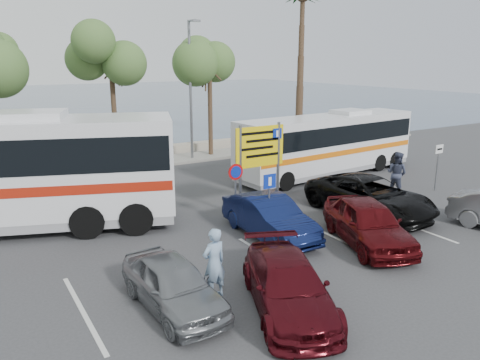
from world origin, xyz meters
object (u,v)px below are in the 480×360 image
car_silver_a (173,284)px  car_blue (269,217)px  pedestrian_far (397,173)px  coach_bus_right (328,146)px  suv_black (370,196)px  street_lamp_right (191,84)px  car_maroon (288,286)px  car_red (368,223)px  direction_sign (260,153)px  pedestrian_near (214,263)px

car_silver_a → car_blue: 5.53m
car_blue → pedestrian_far: (7.91, 1.28, 0.28)m
coach_bus_right → suv_black: 6.55m
street_lamp_right → car_blue: street_lamp_right is taller
coach_bus_right → suv_black: size_ratio=2.02×
coach_bus_right → car_maroon: coach_bus_right is taller
car_red → direction_sign: bearing=125.0°
direction_sign → car_silver_a: direction_sign is taller
pedestrian_near → car_silver_a: bearing=-9.0°
car_blue → suv_black: bearing=1.1°
direction_sign → pedestrian_far: size_ratio=1.81×
car_blue → suv_black: (4.80, -0.08, 0.04)m
suv_black → car_maroon: bearing=-153.9°
direction_sign → car_red: (1.20, -4.71, -1.67)m
direction_sign → car_maroon: bearing=-118.3°
pedestrian_far → suv_black: bearing=100.9°
car_blue → car_red: (2.40, -2.28, 0.04)m
pedestrian_far → street_lamp_right: bearing=9.5°
coach_bus_right → street_lamp_right: bearing=122.7°
car_blue → coach_bus_right: bearing=38.8°
street_lamp_right → car_maroon: bearing=-108.2°
coach_bus_right → car_silver_a: coach_bus_right is taller
pedestrian_near → pedestrian_far: (11.57, 4.05, 0.05)m
suv_black → coach_bus_right: bearing=59.4°
street_lamp_right → coach_bus_right: bearing=-57.3°
car_maroon → pedestrian_far: bearing=51.0°
car_maroon → pedestrian_far: pedestrian_far is taller
suv_black → car_red: bearing=-141.6°
car_silver_a → pedestrian_far: size_ratio=1.91×
coach_bus_right → pedestrian_near: bearing=-143.2°
car_red → pedestrian_near: pedestrian_near is taller
pedestrian_near → pedestrian_far: size_ratio=0.95×
pedestrian_near → pedestrian_far: bearing=-168.5°
car_maroon → direction_sign: bearing=84.4°
coach_bus_right → car_silver_a: (-12.50, -8.47, -0.92)m
car_maroon → car_red: size_ratio=0.99×
car_silver_a → pedestrian_near: size_ratio=2.01×
car_blue → pedestrian_far: size_ratio=2.19×
car_blue → car_maroon: car_blue is taller
coach_bus_right → pedestrian_far: bearing=-87.3°
street_lamp_right → suv_black: size_ratio=1.48×
car_maroon → pedestrian_near: bearing=152.8°
car_silver_a → pedestrian_near: (1.14, -0.03, 0.30)m
car_maroon → car_blue: bearing=83.4°
car_blue → suv_black: 4.80m
car_maroon → suv_black: 8.33m
direction_sign → car_silver_a: 8.12m
car_blue → pedestrian_near: bearing=-140.8°
car_blue → car_red: 3.31m
coach_bus_right → suv_black: coach_bus_right is taller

